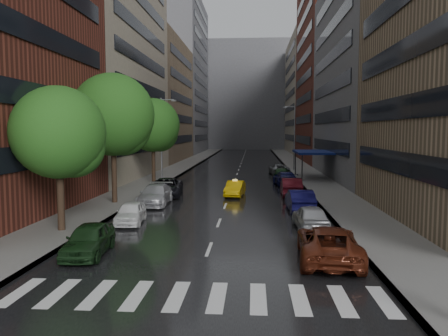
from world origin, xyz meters
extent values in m
plane|color=gray|center=(0.00, 0.00, 0.00)|extent=(220.00, 220.00, 0.00)
cube|color=black|center=(0.00, 50.00, 0.01)|extent=(14.00, 140.00, 0.01)
cube|color=gray|center=(-9.00, 50.00, 0.07)|extent=(4.00, 140.00, 0.15)
cube|color=gray|center=(9.00, 50.00, 0.07)|extent=(4.00, 140.00, 0.15)
cube|color=silver|center=(-6.10, -2.00, 0.01)|extent=(0.55, 2.80, 0.01)
cube|color=silver|center=(-4.70, -2.00, 0.01)|extent=(0.55, 2.80, 0.01)
cube|color=silver|center=(-3.30, -2.00, 0.01)|extent=(0.55, 2.80, 0.01)
cube|color=silver|center=(-1.90, -2.00, 0.01)|extent=(0.55, 2.80, 0.01)
cube|color=silver|center=(-0.50, -2.00, 0.01)|extent=(0.55, 2.80, 0.01)
cube|color=silver|center=(0.90, -2.00, 0.01)|extent=(0.55, 2.80, 0.01)
cube|color=silver|center=(2.30, -2.00, 0.01)|extent=(0.55, 2.80, 0.01)
cube|color=silver|center=(3.70, -2.00, 0.01)|extent=(0.55, 2.80, 0.01)
cube|color=silver|center=(5.10, -2.00, 0.01)|extent=(0.55, 2.80, 0.01)
cube|color=silver|center=(6.50, -2.00, 0.01)|extent=(0.55, 2.80, 0.01)
cube|color=gray|center=(-15.00, 36.00, 17.00)|extent=(8.00, 28.00, 34.00)
cube|color=#937A5B|center=(-15.00, 64.00, 11.00)|extent=(8.00, 28.00, 22.00)
cube|color=slate|center=(-15.00, 94.00, 19.00)|extent=(8.00, 32.00, 38.00)
cube|color=slate|center=(15.00, 36.00, 12.00)|extent=(8.00, 28.00, 24.00)
cube|color=maroon|center=(15.00, 64.00, 18.00)|extent=(8.00, 28.00, 36.00)
cube|color=gray|center=(15.00, 94.00, 14.00)|extent=(8.00, 32.00, 28.00)
cube|color=slate|center=(0.00, 118.00, 16.00)|extent=(40.00, 14.00, 32.00)
cylinder|color=#382619|center=(-8.60, 6.91, 2.24)|extent=(0.40, 0.40, 4.48)
sphere|color=#1E5116|center=(-8.60, 6.91, 5.60)|extent=(5.12, 5.12, 5.12)
cylinder|color=#382619|center=(-8.60, 16.32, 2.76)|extent=(0.40, 0.40, 5.51)
sphere|color=#1E5116|center=(-8.60, 16.32, 6.89)|extent=(6.30, 6.30, 6.30)
cylinder|color=#382619|center=(-8.60, 29.58, 2.50)|extent=(0.40, 0.40, 5.00)
sphere|color=#1E5116|center=(-8.60, 29.58, 6.25)|extent=(5.72, 5.72, 5.72)
imported|color=#EAB60C|center=(0.53, 21.02, 0.66)|extent=(1.82, 4.13, 1.32)
imported|color=#173418|center=(-5.40, 2.67, 0.73)|extent=(2.02, 4.37, 1.45)
imported|color=white|center=(-5.40, 9.49, 0.67)|extent=(1.99, 4.09, 1.34)
imported|color=#A0A0A5|center=(-5.40, 16.30, 0.77)|extent=(2.22, 5.32, 1.53)
imported|color=black|center=(-5.40, 20.43, 0.78)|extent=(3.11, 5.86, 1.57)
imported|color=#5A2212|center=(5.40, 2.49, 0.77)|extent=(2.95, 5.73, 1.55)
imported|color=#9B9CA0|center=(5.40, 8.61, 0.72)|extent=(1.93, 4.33, 1.45)
imported|color=#0F0D3E|center=(5.40, 14.26, 0.78)|extent=(1.79, 4.80, 1.57)
imported|color=#5C121D|center=(5.40, 21.58, 0.79)|extent=(1.72, 4.82, 1.58)
imported|color=#111450|center=(5.40, 28.76, 0.74)|extent=(2.51, 5.24, 1.47)
imported|color=#1A391A|center=(5.40, 34.15, 0.75)|extent=(2.21, 4.57, 1.50)
imported|color=gray|center=(5.40, 39.88, 0.68)|extent=(2.70, 5.09, 1.36)
cylinder|color=gray|center=(-7.80, 30.00, 4.65)|extent=(0.18, 0.18, 9.00)
cube|color=gray|center=(-6.40, 30.00, 8.85)|extent=(0.50, 0.22, 0.16)
cylinder|color=gray|center=(7.80, 45.00, 4.65)|extent=(0.18, 0.18, 9.00)
cube|color=gray|center=(6.40, 45.00, 8.85)|extent=(0.50, 0.22, 0.16)
cube|color=navy|center=(9.00, 35.00, 3.15)|extent=(4.00, 8.00, 0.25)
cylinder|color=black|center=(7.40, 31.20, 1.65)|extent=(0.12, 0.12, 3.00)
cylinder|color=black|center=(7.40, 38.80, 1.65)|extent=(0.12, 0.12, 3.00)
camera|label=1|loc=(2.11, -16.47, 5.72)|focal=35.00mm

